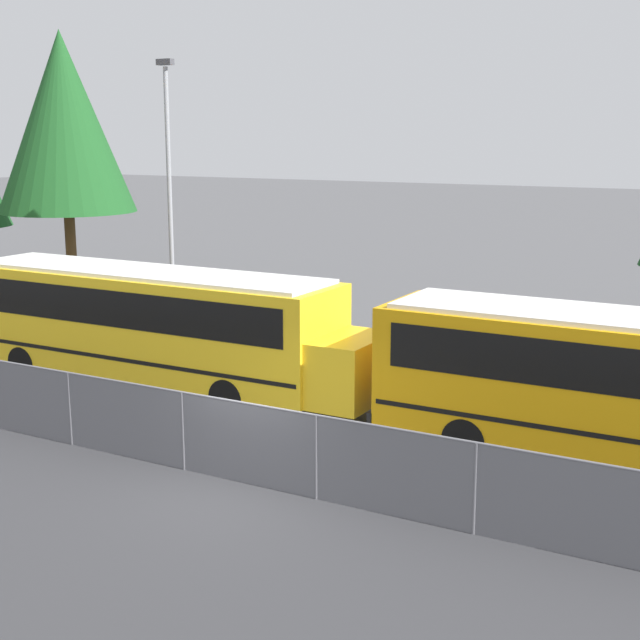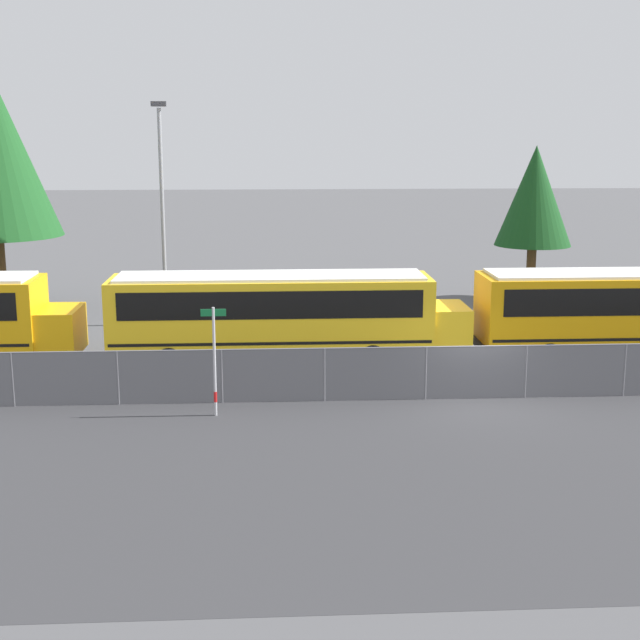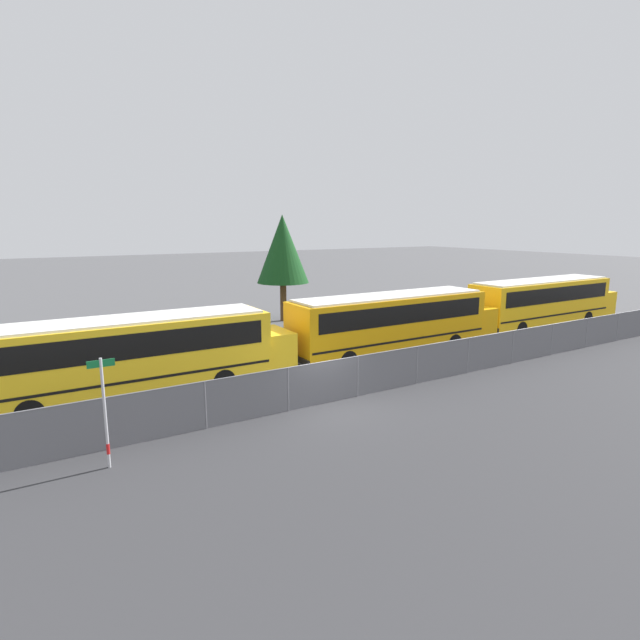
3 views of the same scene
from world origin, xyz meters
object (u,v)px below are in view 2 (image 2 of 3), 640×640
object	(u,v)px
school_bus_1	(279,312)
tree_2	(534,196)
street_sign	(214,359)
light_pole	(162,206)

from	to	relation	value
school_bus_1	tree_2	bearing A→B (deg)	42.64
school_bus_1	street_sign	bearing A→B (deg)	-108.38
school_bus_1	tree_2	distance (m)	16.57
light_pole	tree_2	xyz separation A→B (m)	(16.58, 4.38, 0.02)
street_sign	light_pole	size ratio (longest dim) A/B	0.35
light_pole	street_sign	bearing A→B (deg)	-77.41
light_pole	tree_2	world-z (taller)	light_pole
school_bus_1	street_sign	size ratio (longest dim) A/B	3.94
street_sign	tree_2	size ratio (longest dim) A/B	0.43
light_pole	tree_2	distance (m)	17.15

